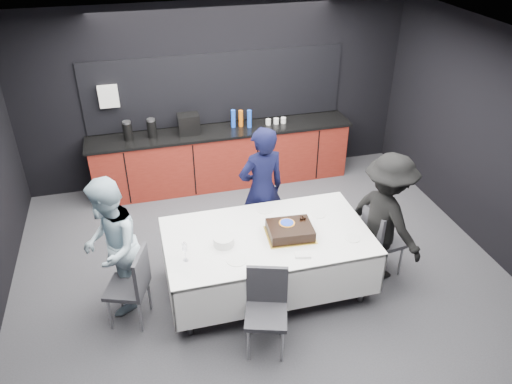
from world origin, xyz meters
TOP-DOWN VIEW (x-y plane):
  - ground at (0.00, 0.00)m, footprint 6.00×6.00m
  - room_shell at (0.00, 0.00)m, footprint 6.04×5.04m
  - kitchenette at (-0.02, 2.22)m, footprint 4.10×0.64m
  - party_table at (0.00, -0.40)m, footprint 2.32×1.32m
  - cake_assembly at (0.24, -0.47)m, footprint 0.56×0.47m
  - plate_stack at (-0.51, -0.46)m, footprint 0.23×0.23m
  - loose_plate_near at (-0.43, -0.75)m, footprint 0.22×0.22m
  - loose_plate_right_a at (0.70, -0.16)m, footprint 0.18×0.18m
  - loose_plate_right_b at (0.90, -0.71)m, footprint 0.18×0.18m
  - loose_plate_far at (0.11, 0.10)m, footprint 0.21×0.21m
  - fork_pile at (0.26, -0.86)m, footprint 0.19×0.14m
  - champagne_flute at (-0.95, -0.62)m, footprint 0.06×0.06m
  - chair_left at (-1.52, -0.54)m, footprint 0.54×0.54m
  - chair_right at (1.38, -0.46)m, footprint 0.47×0.47m
  - chair_near at (-0.24, -1.21)m, footprint 0.53×0.53m
  - person_center at (0.16, 0.43)m, footprint 0.70×0.53m
  - person_left at (-1.71, -0.24)m, footprint 0.68×0.84m
  - person_right at (1.42, -0.50)m, footprint 0.90×1.20m

SIDE VIEW (x-z plane):
  - ground at x=0.00m, z-range 0.00..0.00m
  - chair_left at x=-1.52m, z-range 0.07..1.00m
  - chair_right at x=1.38m, z-range 0.07..1.00m
  - chair_near at x=-0.24m, z-range 0.07..1.00m
  - kitchenette at x=-0.02m, z-range -0.48..1.57m
  - party_table at x=0.00m, z-range 0.25..1.03m
  - loose_plate_near at x=-0.43m, z-range 0.78..0.79m
  - loose_plate_right_a at x=0.70m, z-range 0.78..0.79m
  - loose_plate_right_b at x=0.90m, z-range 0.78..0.79m
  - loose_plate_far at x=0.11m, z-range 0.78..0.79m
  - fork_pile at x=0.26m, z-range 0.78..0.81m
  - person_left at x=-1.71m, z-range 0.00..1.63m
  - person_right at x=1.42m, z-range 0.00..1.64m
  - plate_stack at x=-0.51m, z-range 0.78..0.88m
  - cake_assembly at x=0.24m, z-range 0.76..0.93m
  - person_center at x=0.16m, z-range 0.00..1.72m
  - champagne_flute at x=-0.95m, z-range 0.83..1.05m
  - room_shell at x=0.00m, z-range 0.45..3.27m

